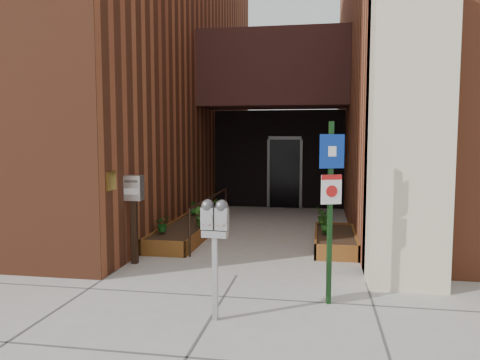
% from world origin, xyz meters
% --- Properties ---
extents(ground, '(80.00, 80.00, 0.00)m').
position_xyz_m(ground, '(0.00, 0.00, 0.00)').
color(ground, '#9E9991').
rests_on(ground, ground).
extents(architecture, '(20.00, 14.60, 10.00)m').
position_xyz_m(architecture, '(-0.18, 6.89, 4.98)').
color(architecture, brown).
rests_on(architecture, ground).
extents(planter_left, '(0.90, 3.60, 0.30)m').
position_xyz_m(planter_left, '(-1.55, 2.70, 0.13)').
color(planter_left, brown).
rests_on(planter_left, ground).
extents(planter_right, '(0.80, 2.20, 0.30)m').
position_xyz_m(planter_right, '(1.60, 2.20, 0.13)').
color(planter_right, brown).
rests_on(planter_right, ground).
extents(handrail, '(0.04, 3.34, 0.90)m').
position_xyz_m(handrail, '(-1.05, 2.65, 0.75)').
color(handrail, black).
rests_on(handrail, ground).
extents(parking_meter, '(0.33, 0.16, 1.47)m').
position_xyz_m(parking_meter, '(0.07, -1.81, 1.13)').
color(parking_meter, '#A5A5A8').
rests_on(parking_meter, ground).
extents(sign_post, '(0.31, 0.14, 2.40)m').
position_xyz_m(sign_post, '(1.43, -1.03, 1.47)').
color(sign_post, '#133414').
rests_on(sign_post, ground).
extents(payment_dropbox, '(0.32, 0.25, 1.54)m').
position_xyz_m(payment_dropbox, '(-1.87, 0.40, 1.11)').
color(payment_dropbox, black).
rests_on(payment_dropbox, ground).
extents(shrub_left_a, '(0.42, 0.42, 0.34)m').
position_xyz_m(shrub_left_a, '(-1.80, 1.67, 0.47)').
color(shrub_left_a, '#164F17').
rests_on(shrub_left_a, planter_left).
extents(shrub_left_b, '(0.32, 0.32, 0.41)m').
position_xyz_m(shrub_left_b, '(-1.25, 2.44, 0.50)').
color(shrub_left_b, '#2D611B').
rests_on(shrub_left_b, planter_left).
extents(shrub_left_c, '(0.24, 0.24, 0.32)m').
position_xyz_m(shrub_left_c, '(-1.77, 3.83, 0.46)').
color(shrub_left_c, '#1E5E1B').
rests_on(shrub_left_c, planter_left).
extents(shrub_left_d, '(0.27, 0.27, 0.38)m').
position_xyz_m(shrub_left_d, '(-1.25, 3.92, 0.49)').
color(shrub_left_d, '#215418').
rests_on(shrub_left_d, planter_left).
extents(shrub_right_a, '(0.23, 0.23, 0.37)m').
position_xyz_m(shrub_right_a, '(1.41, 2.14, 0.49)').
color(shrub_right_a, '#1A4F16').
rests_on(shrub_right_a, planter_right).
extents(shrub_right_b, '(0.21, 0.21, 0.34)m').
position_xyz_m(shrub_right_b, '(1.35, 2.85, 0.47)').
color(shrub_right_b, '#295819').
rests_on(shrub_right_b, planter_right).
extents(shrub_right_c, '(0.39, 0.39, 0.36)m').
position_xyz_m(shrub_right_c, '(1.35, 3.10, 0.48)').
color(shrub_right_c, '#265819').
rests_on(shrub_right_c, planter_right).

